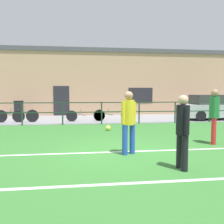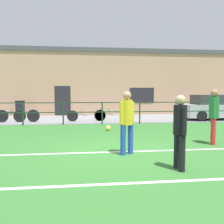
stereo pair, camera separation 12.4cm
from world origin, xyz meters
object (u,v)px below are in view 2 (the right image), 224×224
(bicycle_parked_1, at_px, (86,116))
(trash_bin_0, at_px, (20,109))
(bicycle_parked_3, at_px, (18,116))
(player_goalkeeper, at_px, (180,128))
(player_winger, at_px, (214,113))
(parked_car_red, at_px, (218,108))
(bicycle_parked_2, at_px, (3,116))
(bicycle_parked_0, at_px, (114,115))
(player_striker, at_px, (127,119))
(soccer_ball_match, at_px, (108,128))

(bicycle_parked_1, xyz_separation_m, trash_bin_0, (-4.26, 2.72, 0.23))
(bicycle_parked_3, xyz_separation_m, trash_bin_0, (-0.51, 2.72, 0.19))
(player_goalkeeper, bearing_deg, player_winger, -44.81)
(parked_car_red, xyz_separation_m, trash_bin_0, (-12.19, 2.66, -0.16))
(parked_car_red, relative_size, bicycle_parked_2, 1.85)
(player_winger, xyz_separation_m, parked_car_red, (4.01, 6.67, -0.27))
(bicycle_parked_0, xyz_separation_m, bicycle_parked_3, (-5.30, 0.00, 0.02))
(player_striker, distance_m, bicycle_parked_1, 7.65)
(bicycle_parked_1, bearing_deg, soccer_ball_match, -75.68)
(bicycle_parked_1, distance_m, bicycle_parked_2, 4.51)
(bicycle_parked_1, bearing_deg, trash_bin_0, 147.43)
(trash_bin_0, bearing_deg, bicycle_parked_0, -25.09)
(bicycle_parked_2, xyz_separation_m, trash_bin_0, (0.25, 2.72, 0.21))
(bicycle_parked_2, bearing_deg, player_striker, -54.33)
(player_striker, height_order, player_winger, player_winger)
(soccer_ball_match, bearing_deg, parked_car_red, 26.19)
(player_goalkeeper, height_order, bicycle_parked_1, player_goalkeeper)
(bicycle_parked_0, bearing_deg, bicycle_parked_1, 180.00)
(player_goalkeeper, distance_m, bicycle_parked_1, 9.21)
(bicycle_parked_0, bearing_deg, player_striker, -94.69)
(soccer_ball_match, relative_size, parked_car_red, 0.05)
(bicycle_parked_3, bearing_deg, parked_car_red, 0.31)
(bicycle_parked_1, relative_size, trash_bin_0, 2.00)
(player_striker, xyz_separation_m, player_winger, (2.99, 0.97, 0.04))
(bicycle_parked_0, bearing_deg, player_winger, -70.28)
(parked_car_red, xyz_separation_m, bicycle_parked_3, (-11.68, -0.06, -0.35))
(bicycle_parked_2, height_order, bicycle_parked_3, bicycle_parked_3)
(bicycle_parked_1, distance_m, trash_bin_0, 5.06)
(player_striker, distance_m, bicycle_parked_2, 9.34)
(player_goalkeeper, relative_size, bicycle_parked_3, 0.68)
(parked_car_red, distance_m, bicycle_parked_0, 6.39)
(bicycle_parked_0, bearing_deg, soccer_ball_match, -101.28)
(bicycle_parked_1, bearing_deg, bicycle_parked_3, 180.00)
(bicycle_parked_2, bearing_deg, player_winger, -38.11)
(bicycle_parked_1, height_order, bicycle_parked_2, bicycle_parked_2)
(bicycle_parked_3, bearing_deg, player_winger, -40.74)
(bicycle_parked_3, height_order, trash_bin_0, trash_bin_0)
(player_winger, distance_m, bicycle_parked_2, 10.73)
(player_striker, bearing_deg, player_goalkeeper, -85.27)
(player_striker, height_order, soccer_ball_match, player_striker)
(bicycle_parked_2, bearing_deg, parked_car_red, 0.29)
(bicycle_parked_2, bearing_deg, soccer_ball_match, -32.39)
(player_striker, distance_m, soccer_ball_match, 4.25)
(player_goalkeeper, distance_m, player_striker, 1.69)
(player_striker, height_order, bicycle_parked_2, player_striker)
(trash_bin_0, bearing_deg, player_striker, -63.24)
(player_goalkeeper, xyz_separation_m, soccer_ball_match, (-0.93, 5.61, -0.80))
(parked_car_red, relative_size, bicycle_parked_3, 1.87)
(soccer_ball_match, distance_m, bicycle_parked_2, 6.37)
(bicycle_parked_0, bearing_deg, player_goalkeeper, -88.38)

